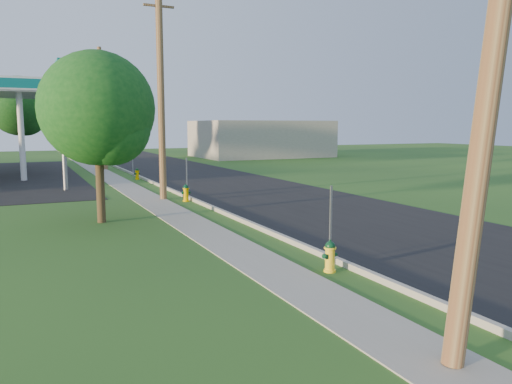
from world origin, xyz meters
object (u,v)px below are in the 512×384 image
utility_pole_far (103,108)px  utility_pole_mid (161,93)px  hydrant_near (330,256)px  utility_pole_near (497,26)px  tree_lot (21,108)px  tree_verge (101,113)px  price_pylon (61,88)px  hydrant_far (137,174)px  hydrant_mid (186,193)px

utility_pole_far → utility_pole_mid: bearing=-90.0°
utility_pole_far → hydrant_near: bearing=-89.0°
utility_pole_near → tree_lot: bearing=97.8°
utility_pole_near → tree_lot: utility_pole_near is taller
tree_verge → tree_lot: tree_lot is taller
utility_pole_far → price_pylon: size_ratio=1.39×
utility_pole_mid → tree_lot: (-5.80, 24.42, -0.02)m
utility_pole_far → price_pylon: (-3.90, -12.50, 0.63)m
utility_pole_near → utility_pole_mid: utility_pole_mid is taller
price_pylon → hydrant_near: bearing=-76.8°
tree_lot → hydrant_near: size_ratio=9.77×
utility_pole_near → hydrant_far: 27.67m
utility_pole_mid → hydrant_mid: utility_pole_mid is taller
utility_pole_far → tree_lot: size_ratio=1.24×
utility_pole_near → tree_verge: (-3.38, 13.32, -0.91)m
price_pylon → hydrant_near: 19.95m
utility_pole_near → hydrant_mid: utility_pole_near is taller
utility_pole_mid → price_pylon: size_ratio=1.43×
tree_lot → hydrant_far: (6.53, -15.11, -4.56)m
hydrant_mid → hydrant_far: 10.39m
utility_pole_near → hydrant_far: size_ratio=12.36×
utility_pole_mid → utility_pole_far: bearing=90.0°
utility_pole_far → tree_lot: (-5.80, 6.42, 0.13)m
utility_pole_near → hydrant_far: (0.73, 27.31, -4.43)m
utility_pole_mid → tree_verge: bearing=-125.9°
tree_verge → hydrant_near: tree_verge is taller
hydrant_mid → hydrant_far: bearing=90.2°
price_pylon → hydrant_mid: price_pylon is taller
price_pylon → tree_lot: 19.02m
tree_verge → hydrant_far: tree_verge is taller
tree_verge → hydrant_near: bearing=-65.6°
utility_pole_far → hydrant_near: (0.52, -31.29, -4.42)m
price_pylon → hydrant_mid: size_ratio=8.50×
utility_pole_mid → utility_pole_far: (0.00, 18.00, -0.15)m
utility_pole_near → utility_pole_far: utility_pole_far is taller
utility_pole_far → tree_verge: (-3.38, -22.68, -0.91)m
utility_pole_near → price_pylon: utility_pole_near is taller
utility_pole_mid → utility_pole_far: size_ratio=1.03×
utility_pole_far → hydrant_far: utility_pole_far is taller
utility_pole_far → tree_lot: 8.65m
price_pylon → hydrant_far: bearing=39.4°
tree_verge → hydrant_mid: tree_verge is taller
tree_verge → tree_lot: bearing=94.7°
tree_lot → hydrant_mid: size_ratio=9.51×
utility_pole_mid → utility_pole_near: bearing=-90.0°
hydrant_mid → hydrant_near: bearing=-91.2°
utility_pole_near → hydrant_mid: size_ratio=11.77×
hydrant_mid → hydrant_far: (-0.04, 10.39, -0.02)m
utility_pole_mid → hydrant_far: bearing=85.5°
utility_pole_mid → hydrant_far: utility_pole_mid is taller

